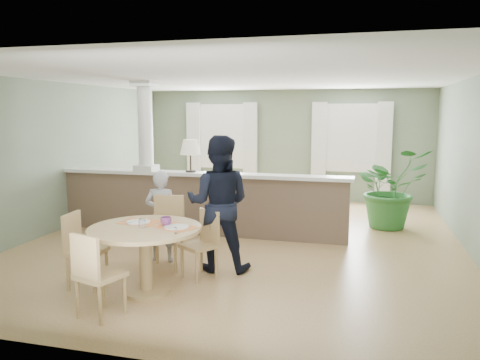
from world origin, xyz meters
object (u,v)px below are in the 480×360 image
(chair_far_man, at_px, (203,241))
(sofa, at_px, (206,199))
(dining_table, at_px, (146,241))
(chair_side, at_px, (81,246))
(man_person, at_px, (219,203))
(chair_far_boy, at_px, (167,228))
(houseplant, at_px, (390,188))
(child_person, at_px, (162,216))
(chair_near, at_px, (95,272))

(chair_far_man, bearing_deg, sofa, 141.09)
(dining_table, xyz_separation_m, chair_side, (-0.87, -0.01, -0.13))
(dining_table, xyz_separation_m, man_person, (0.58, 1.03, 0.28))
(chair_far_boy, distance_m, chair_far_man, 0.67)
(sofa, height_order, chair_far_boy, chair_far_boy)
(chair_far_boy, relative_size, man_person, 0.54)
(houseplant, xyz_separation_m, child_person, (-3.30, -2.96, -0.08))
(dining_table, bearing_deg, child_person, 105.60)
(chair_far_man, distance_m, child_person, 0.94)
(sofa, distance_m, chair_side, 4.06)
(houseplant, bearing_deg, child_person, -138.18)
(man_person, bearing_deg, chair_side, 29.26)
(sofa, distance_m, houseplant, 3.61)
(child_person, relative_size, man_person, 0.72)
(sofa, bearing_deg, chair_side, -98.13)
(houseplant, distance_m, chair_far_man, 4.25)
(dining_table, height_order, chair_far_man, dining_table)
(chair_far_boy, distance_m, chair_near, 1.76)
(houseplant, xyz_separation_m, man_person, (-2.39, -3.10, 0.18))
(chair_far_boy, bearing_deg, man_person, -2.13)
(chair_far_man, xyz_separation_m, chair_near, (-0.66, -1.51, 0.03))
(chair_far_boy, height_order, chair_near, chair_far_boy)
(sofa, height_order, child_person, child_person)
(houseplant, xyz_separation_m, chair_near, (-3.17, -4.93, -0.24))
(chair_far_boy, bearing_deg, child_person, 121.56)
(chair_near, bearing_deg, child_person, -68.85)
(chair_far_boy, xyz_separation_m, man_person, (0.73, 0.07, 0.37))
(houseplant, height_order, chair_near, houseplant)
(chair_side, relative_size, child_person, 0.70)
(dining_table, height_order, chair_near, chair_near)
(sofa, distance_m, chair_near, 4.86)
(chair_near, bearing_deg, chair_far_boy, -74.19)
(sofa, relative_size, chair_near, 2.94)
(child_person, bearing_deg, chair_far_boy, 125.45)
(sofa, distance_m, man_person, 3.28)
(child_person, bearing_deg, man_person, 167.02)
(houseplant, relative_size, child_person, 1.12)
(sofa, height_order, houseplant, houseplant)
(chair_far_boy, height_order, chair_far_man, chair_far_boy)
(dining_table, height_order, chair_side, chair_side)
(dining_table, distance_m, chair_far_man, 0.86)
(chair_near, distance_m, chair_side, 1.04)
(houseplant, xyz_separation_m, chair_side, (-3.85, -4.14, -0.24))
(sofa, relative_size, chair_side, 2.94)
(sofa, height_order, chair_near, chair_near)
(dining_table, xyz_separation_m, chair_far_boy, (-0.15, 0.96, -0.09))
(chair_far_boy, relative_size, chair_side, 1.07)
(chair_side, distance_m, child_person, 1.32)
(chair_far_boy, bearing_deg, houseplant, 37.71)
(sofa, bearing_deg, chair_far_man, -76.48)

